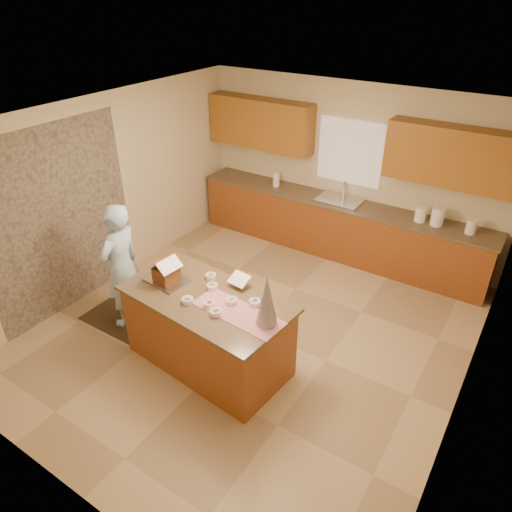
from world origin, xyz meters
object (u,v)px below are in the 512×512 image
object	(u,v)px
island_base	(208,332)
gingerbread_house	(166,271)
tinsel_tree	(267,301)
boy	(122,266)

from	to	relation	value
island_base	gingerbread_house	world-z (taller)	gingerbread_house
tinsel_tree	boy	bearing A→B (deg)	178.26
gingerbread_house	island_base	bearing A→B (deg)	-0.32
island_base	tinsel_tree	world-z (taller)	tinsel_tree
boy	gingerbread_house	distance (m)	0.85
island_base	boy	bearing A→B (deg)	-176.17
island_base	gingerbread_house	xyz separation A→B (m)	(-0.57, 0.00, 0.63)
gingerbread_house	tinsel_tree	bearing A→B (deg)	-1.21
gingerbread_house	boy	bearing A→B (deg)	177.36
island_base	boy	size ratio (longest dim) A/B	1.10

